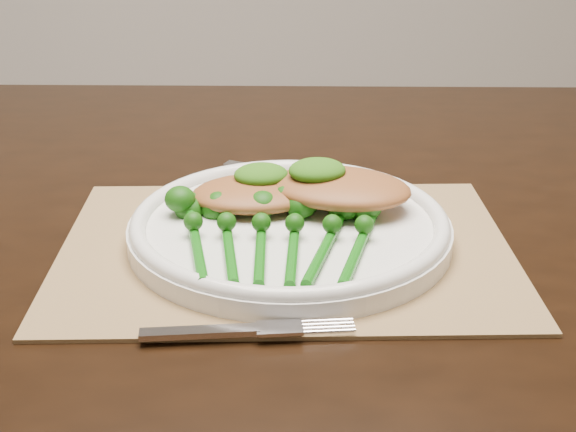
{
  "coord_description": "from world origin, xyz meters",
  "views": [
    {
      "loc": [
        -0.12,
        -0.77,
        1.08
      ],
      "look_at": [
        -0.03,
        -0.12,
        0.78
      ],
      "focal_mm": 50.0,
      "sensor_mm": 36.0,
      "label": 1
    }
  ],
  "objects": [
    {
      "name": "placemat",
      "position": [
        -0.03,
        -0.13,
        0.75
      ],
      "size": [
        0.44,
        0.34,
        0.0
      ],
      "primitive_type": "cube",
      "rotation": [
        0.0,
        0.0,
        -0.12
      ],
      "color": "olive",
      "rests_on": "dining_table"
    },
    {
      "name": "dinner_plate",
      "position": [
        -0.03,
        -0.11,
        0.77
      ],
      "size": [
        0.3,
        0.3,
        0.03
      ],
      "color": "white",
      "rests_on": "placemat"
    },
    {
      "name": "knife",
      "position": [
        0.0,
        0.03,
        0.76
      ],
      "size": [
        0.19,
        0.13,
        0.01
      ],
      "rotation": [
        0.0,
        0.0,
        -0.57
      ],
      "color": "silver",
      "rests_on": "placemat"
    },
    {
      "name": "fork",
      "position": [
        -0.07,
        -0.27,
        0.76
      ],
      "size": [
        0.16,
        0.02,
        0.0
      ],
      "rotation": [
        0.0,
        0.0,
        -0.06
      ],
      "color": "silver",
      "rests_on": "placemat"
    },
    {
      "name": "chicken_fillet_left",
      "position": [
        -0.05,
        -0.07,
        0.78
      ],
      "size": [
        0.13,
        0.09,
        0.03
      ],
      "primitive_type": "ellipsoid",
      "rotation": [
        0.0,
        0.0,
        -0.02
      ],
      "color": "#96582B",
      "rests_on": "dinner_plate"
    },
    {
      "name": "chicken_fillet_right",
      "position": [
        0.02,
        -0.08,
        0.79
      ],
      "size": [
        0.16,
        0.14,
        0.03
      ],
      "primitive_type": "ellipsoid",
      "rotation": [
        0.0,
        0.0,
        -0.41
      ],
      "color": "#96582B",
      "rests_on": "dinner_plate"
    },
    {
      "name": "pesto_dollop_left",
      "position": [
        -0.05,
        -0.06,
        0.8
      ],
      "size": [
        0.05,
        0.04,
        0.02
      ],
      "primitive_type": "ellipsoid",
      "color": "#1C4D0B",
      "rests_on": "chicken_fillet_left"
    },
    {
      "name": "pesto_dollop_right",
      "position": [
        0.0,
        -0.08,
        0.81
      ],
      "size": [
        0.05,
        0.05,
        0.02
      ],
      "primitive_type": "ellipsoid",
      "color": "#1C4D0B",
      "rests_on": "chicken_fillet_right"
    },
    {
      "name": "broccolini_bundle",
      "position": [
        -0.04,
        -0.16,
        0.78
      ],
      "size": [
        0.19,
        0.21,
        0.04
      ],
      "rotation": [
        0.0,
        0.0,
        -0.19
      ],
      "color": "#0D570B",
      "rests_on": "dinner_plate"
    }
  ]
}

